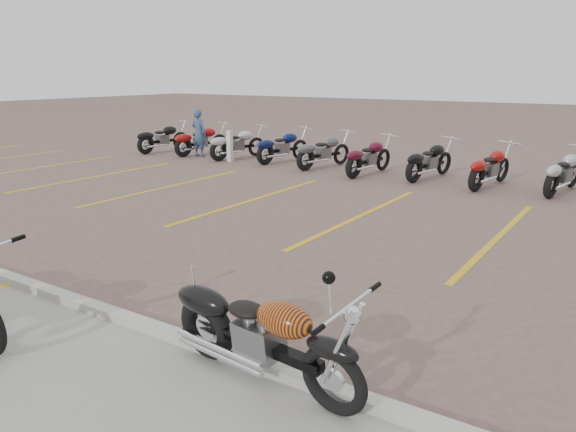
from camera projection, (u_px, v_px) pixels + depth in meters
name	position (u px, v px, depth m)	size (l,w,h in m)	color
ground	(236.00, 274.00, 8.10)	(100.00, 100.00, 0.00)	#735952
curb	(128.00, 320.00, 6.47)	(60.00, 0.18, 0.12)	#ADAAA3
parking_stripes	(360.00, 216.00, 11.33)	(38.00, 5.50, 0.01)	gold
flame_cruiser	(262.00, 337.00, 5.19)	(2.23, 0.43, 0.92)	black
person_a	(199.00, 133.00, 19.12)	(0.58, 0.38, 1.60)	navy
bollard	(230.00, 146.00, 18.11)	(0.15, 0.15, 1.00)	silver
bg_bike_row	(459.00, 162.00, 14.68)	(22.41, 2.08, 1.10)	black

